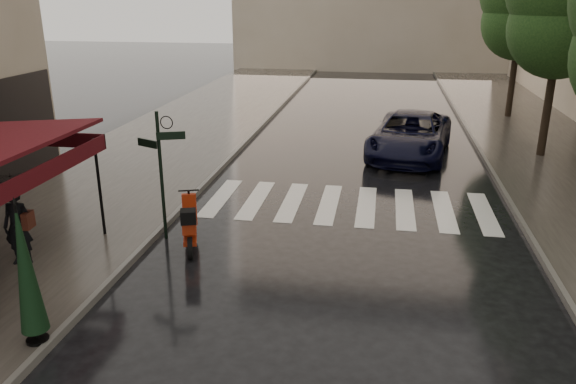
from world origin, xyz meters
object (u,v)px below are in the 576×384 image
(scooter, at_px, (190,225))
(parasol_front, at_px, (26,268))
(pedestrian_with_umbrella, at_px, (12,191))
(parked_car, at_px, (410,135))

(scooter, height_order, parasol_front, parasol_front)
(pedestrian_with_umbrella, distance_m, parked_car, 13.54)
(scooter, bearing_deg, parasol_front, -124.54)
(scooter, height_order, parked_car, parked_car)
(scooter, distance_m, parasol_front, 4.45)
(scooter, bearing_deg, parked_car, 41.18)
(parasol_front, bearing_deg, pedestrian_with_umbrella, 127.26)
(pedestrian_with_umbrella, bearing_deg, parked_car, 46.06)
(parked_car, distance_m, parasol_front, 14.65)
(pedestrian_with_umbrella, xyz_separation_m, parked_car, (8.46, 10.53, -0.98))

